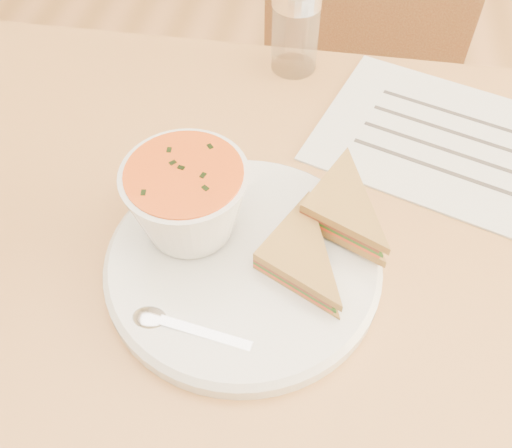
% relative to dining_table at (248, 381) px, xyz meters
% --- Properties ---
extents(dining_table, '(1.00, 0.70, 0.75)m').
position_rel_dining_table_xyz_m(dining_table, '(0.00, 0.00, 0.00)').
color(dining_table, '#A26132').
rests_on(dining_table, floor).
extents(chair_far, '(0.51, 0.51, 0.93)m').
position_rel_dining_table_xyz_m(chair_far, '(0.07, 0.49, 0.09)').
color(chair_far, brown).
rests_on(chair_far, floor).
extents(plate, '(0.33, 0.33, 0.02)m').
position_rel_dining_table_xyz_m(plate, '(0.01, -0.04, 0.38)').
color(plate, white).
rests_on(plate, dining_table).
extents(soup_bowl, '(0.15, 0.15, 0.08)m').
position_rel_dining_table_xyz_m(soup_bowl, '(-0.05, -0.01, 0.43)').
color(soup_bowl, white).
rests_on(soup_bowl, plate).
extents(sandwich_half_a, '(0.13, 0.13, 0.03)m').
position_rel_dining_table_xyz_m(sandwich_half_a, '(0.02, -0.05, 0.41)').
color(sandwich_half_a, '#AA793C').
rests_on(sandwich_half_a, plate).
extents(sandwich_half_b, '(0.13, 0.13, 0.03)m').
position_rel_dining_table_xyz_m(sandwich_half_b, '(0.06, 0.01, 0.42)').
color(sandwich_half_b, '#AA793C').
rests_on(sandwich_half_b, plate).
extents(spoon, '(0.17, 0.06, 0.01)m').
position_rel_dining_table_xyz_m(spoon, '(-0.02, -0.13, 0.40)').
color(spoon, silver).
rests_on(spoon, plate).
extents(paper_menu, '(0.37, 0.32, 0.00)m').
position_rel_dining_table_xyz_m(paper_menu, '(0.23, 0.18, 0.38)').
color(paper_menu, white).
rests_on(paper_menu, dining_table).
extents(condiment_shaker, '(0.08, 0.08, 0.12)m').
position_rel_dining_table_xyz_m(condiment_shaker, '(0.02, 0.31, 0.43)').
color(condiment_shaker, silver).
rests_on(condiment_shaker, dining_table).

